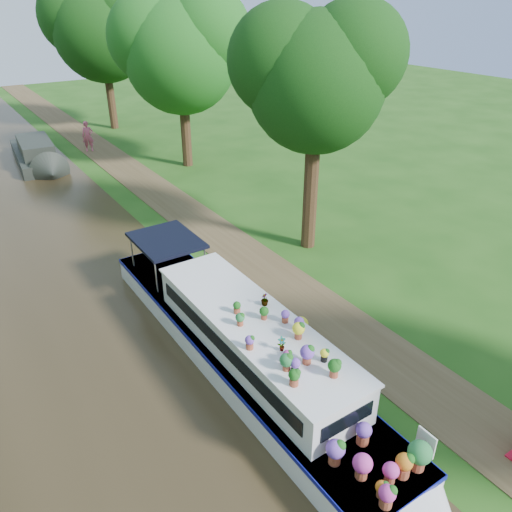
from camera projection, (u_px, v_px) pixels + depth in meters
The scene contains 10 objects.
ground at pixel (274, 310), 16.03m from camera, with size 100.00×100.00×0.00m, color #1D4812.
canal_water at pixel (88, 382), 13.09m from camera, with size 10.00×100.00×0.02m, color #2D2414.
towpath at pixel (303, 298), 16.61m from camera, with size 2.20×100.00×0.03m, color #4A3B22.
plant_boat at pixel (254, 351), 12.89m from camera, with size 2.29×13.52×2.23m.
tree_near_overhang at pixel (315, 72), 17.01m from camera, with size 5.52×5.28×8.99m.
tree_near_mid at pixel (179, 47), 26.24m from camera, with size 6.90×6.60×9.40m.
tree_near_far at pixel (100, 24), 33.78m from camera, with size 7.59×7.26×10.30m.
second_boat at pixel (37, 154), 29.11m from camera, with size 2.68×7.62×1.45m.
pedestrian_pink at pixel (88, 136), 31.27m from camera, with size 0.68×0.45×1.86m, color #D25698.
verge_plant at pixel (201, 246), 19.63m from camera, with size 0.35×0.31×0.39m, color #2C5A1B.
Camera 1 is at (-7.86, -10.75, 9.11)m, focal length 35.00 mm.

